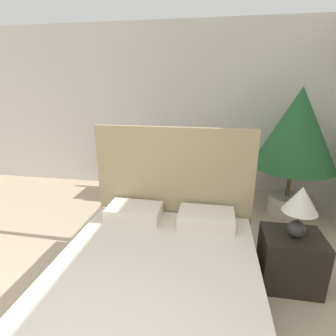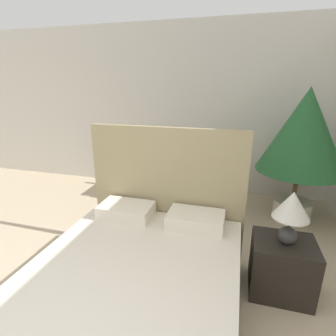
% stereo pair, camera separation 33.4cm
% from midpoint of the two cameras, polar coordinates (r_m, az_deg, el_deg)
% --- Properties ---
extents(wall_back, '(10.00, 0.06, 2.90)m').
position_cam_midpoint_polar(wall_back, '(4.76, 0.85, 12.45)').
color(wall_back, silver).
rests_on(wall_back, ground_plane).
extents(bed, '(1.69, 2.01, 1.49)m').
position_cam_midpoint_polar(bed, '(2.38, -7.04, -24.11)').
color(bed, '#4C4238').
rests_on(bed, ground_plane).
extents(armchair_near_window_left, '(0.64, 0.64, 0.83)m').
position_cam_midpoint_polar(armchair_near_window_left, '(4.61, -8.89, -2.89)').
color(armchair_near_window_left, beige).
rests_on(armchair_near_window_left, ground_plane).
extents(armchair_near_window_right, '(0.65, 0.64, 0.83)m').
position_cam_midpoint_polar(armchair_near_window_right, '(4.40, 3.40, -3.70)').
color(armchair_near_window_right, beige).
rests_on(armchair_near_window_right, ground_plane).
extents(potted_palm, '(1.15, 1.15, 1.87)m').
position_cam_midpoint_polar(potted_palm, '(4.02, 24.11, 7.04)').
color(potted_palm, beige).
rests_on(potted_palm, ground_plane).
extents(nightstand, '(0.55, 0.46, 0.54)m').
position_cam_midpoint_polar(nightstand, '(2.89, 21.94, -18.07)').
color(nightstand, black).
rests_on(nightstand, ground_plane).
extents(table_lamp, '(0.31, 0.31, 0.50)m').
position_cam_midpoint_polar(table_lamp, '(2.58, 23.65, -7.27)').
color(table_lamp, '#333333').
rests_on(table_lamp, nightstand).
extents(side_table, '(0.32, 0.32, 0.52)m').
position_cam_midpoint_polar(side_table, '(4.47, -2.96, -3.73)').
color(side_table, brown).
rests_on(side_table, ground_plane).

